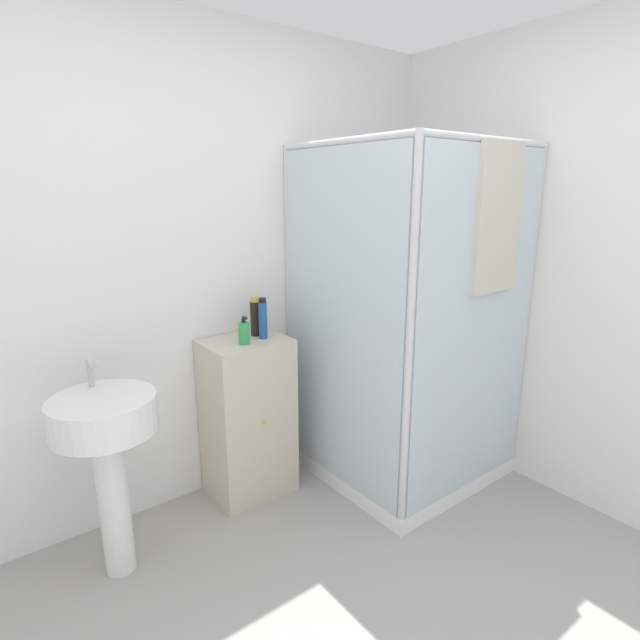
{
  "coord_description": "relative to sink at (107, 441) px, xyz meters",
  "views": [
    {
      "loc": [
        -0.93,
        -0.75,
        1.66
      ],
      "look_at": [
        0.49,
        1.09,
        1.06
      ],
      "focal_mm": 28.0,
      "sensor_mm": 36.0,
      "label": 1
    }
  ],
  "objects": [
    {
      "name": "wall_back",
      "position": [
        0.48,
        0.39,
        0.61
      ],
      "size": [
        6.4,
        0.06,
        2.5
      ],
      "primitive_type": "cube",
      "color": "white",
      "rests_on": "ground_plane"
    },
    {
      "name": "shower_enclosure",
      "position": [
        1.59,
        -0.22,
        -0.15
      ],
      "size": [
        0.99,
        1.02,
        1.91
      ],
      "color": "white",
      "rests_on": "ground_plane"
    },
    {
      "name": "vanity_cabinet",
      "position": [
        0.78,
        0.18,
        -0.19
      ],
      "size": [
        0.44,
        0.36,
        0.89
      ],
      "color": "beige",
      "rests_on": "ground_plane"
    },
    {
      "name": "sink",
      "position": [
        0.0,
        0.0,
        0.0
      ],
      "size": [
        0.43,
        0.43,
        0.97
      ],
      "color": "white",
      "rests_on": "ground_plane"
    },
    {
      "name": "soap_dispenser",
      "position": [
        0.74,
        0.12,
        0.32
      ],
      "size": [
        0.06,
        0.06,
        0.15
      ],
      "color": "green",
      "rests_on": "vanity_cabinet"
    },
    {
      "name": "shampoo_bottle_tall_black",
      "position": [
        0.87,
        0.23,
        0.36
      ],
      "size": [
        0.06,
        0.06,
        0.21
      ],
      "color": "black",
      "rests_on": "vanity_cabinet"
    },
    {
      "name": "shampoo_bottle_blue",
      "position": [
        0.87,
        0.15,
        0.36
      ],
      "size": [
        0.04,
        0.04,
        0.22
      ],
      "color": "#1E4C93",
      "rests_on": "vanity_cabinet"
    }
  ]
}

